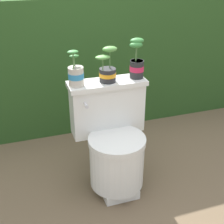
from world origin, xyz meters
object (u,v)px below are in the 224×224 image
potted_plant_left (76,74)px  toilet (113,142)px  potted_plant_middle (137,62)px  potted_plant_midleft (107,70)px

potted_plant_left → toilet: bearing=-30.0°
toilet → potted_plant_left: (-0.20, 0.12, 0.46)m
potted_plant_middle → toilet: bearing=-147.1°
potted_plant_midleft → potted_plant_middle: size_ratio=0.87×
potted_plant_midleft → potted_plant_middle: 0.20m
potted_plant_left → potted_plant_midleft: size_ratio=1.04×
potted_plant_left → potted_plant_midleft: bearing=1.3°
potted_plant_midleft → potted_plant_left: bearing=-178.7°
potted_plant_left → potted_plant_middle: (0.40, 0.01, 0.03)m
potted_plant_midleft → potted_plant_middle: bearing=2.5°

